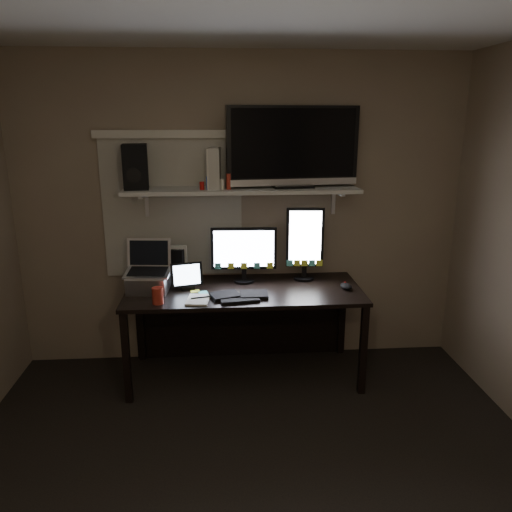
{
  "coord_description": "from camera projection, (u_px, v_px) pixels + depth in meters",
  "views": [
    {
      "loc": [
        -0.17,
        -2.19,
        2.01
      ],
      "look_at": [
        0.08,
        1.25,
        1.04
      ],
      "focal_mm": 35.0,
      "sensor_mm": 36.0,
      "label": 1
    }
  ],
  "objects": [
    {
      "name": "floor",
      "position": [
        258.0,
        507.0,
        2.66
      ],
      "size": [
        3.6,
        3.6,
        0.0
      ],
      "primitive_type": "plane",
      "color": "black",
      "rests_on": "ground"
    },
    {
      "name": "back_wall",
      "position": [
        241.0,
        213.0,
        4.05
      ],
      "size": [
        3.6,
        0.0,
        3.6
      ],
      "primitive_type": "plane",
      "rotation": [
        1.57,
        0.0,
        0.0
      ],
      "color": "#726152",
      "rests_on": "floor"
    },
    {
      "name": "window_blinds",
      "position": [
        173.0,
        209.0,
        3.99
      ],
      "size": [
        1.1,
        0.02,
        1.1
      ],
      "primitive_type": "cube",
      "color": "#BCB9A8",
      "rests_on": "back_wall"
    },
    {
      "name": "desk",
      "position": [
        243.0,
        305.0,
        4.0
      ],
      "size": [
        1.8,
        0.75,
        0.73
      ],
      "color": "black",
      "rests_on": "floor"
    },
    {
      "name": "wall_shelf",
      "position": [
        242.0,
        190.0,
        3.83
      ],
      "size": [
        1.8,
        0.35,
        0.03
      ],
      "primitive_type": "cube",
      "color": "#BABBB5",
      "rests_on": "back_wall"
    },
    {
      "name": "monitor_landscape",
      "position": [
        244.0,
        254.0,
        3.94
      ],
      "size": [
        0.52,
        0.07,
        0.45
      ],
      "primitive_type": "cube",
      "rotation": [
        0.0,
        0.0,
        -0.04
      ],
      "color": "black",
      "rests_on": "desk"
    },
    {
      "name": "monitor_portrait",
      "position": [
        305.0,
        243.0,
        3.99
      ],
      "size": [
        0.3,
        0.08,
        0.6
      ],
      "primitive_type": "cube",
      "rotation": [
        0.0,
        0.0,
        -0.08
      ],
      "color": "black",
      "rests_on": "desk"
    },
    {
      "name": "keyboard",
      "position": [
        240.0,
        295.0,
        3.66
      ],
      "size": [
        0.45,
        0.23,
        0.03
      ],
      "primitive_type": "cube",
      "rotation": [
        0.0,
        0.0,
        0.16
      ],
      "color": "black",
      "rests_on": "desk"
    },
    {
      "name": "mouse",
      "position": [
        346.0,
        286.0,
        3.83
      ],
      "size": [
        0.11,
        0.14,
        0.04
      ],
      "primitive_type": "ellipsoid",
      "rotation": [
        0.0,
        0.0,
        0.27
      ],
      "color": "black",
      "rests_on": "desk"
    },
    {
      "name": "notepad",
      "position": [
        198.0,
        300.0,
        3.59
      ],
      "size": [
        0.18,
        0.24,
        0.01
      ],
      "primitive_type": "cube",
      "rotation": [
        0.0,
        0.0,
        -0.11
      ],
      "color": "silver",
      "rests_on": "desk"
    },
    {
      "name": "tablet",
      "position": [
        187.0,
        276.0,
        3.81
      ],
      "size": [
        0.26,
        0.16,
        0.21
      ],
      "primitive_type": "cube",
      "rotation": [
        0.0,
        0.0,
        0.25
      ],
      "color": "black",
      "rests_on": "desk"
    },
    {
      "name": "file_sorter",
      "position": [
        171.0,
        264.0,
        3.98
      ],
      "size": [
        0.25,
        0.16,
        0.29
      ],
      "primitive_type": "cube",
      "rotation": [
        0.0,
        0.0,
        -0.27
      ],
      "color": "black",
      "rests_on": "desk"
    },
    {
      "name": "laptop",
      "position": [
        148.0,
        268.0,
        3.73
      ],
      "size": [
        0.36,
        0.3,
        0.38
      ],
      "primitive_type": "cube",
      "rotation": [
        0.0,
        0.0,
        -0.1
      ],
      "color": "silver",
      "rests_on": "desk"
    },
    {
      "name": "cup",
      "position": [
        158.0,
        296.0,
        3.52
      ],
      "size": [
        0.09,
        0.09,
        0.12
      ],
      "primitive_type": "cylinder",
      "rotation": [
        0.0,
        0.0,
        -0.07
      ],
      "color": "maroon",
      "rests_on": "desk"
    },
    {
      "name": "sticky_notes",
      "position": [
        206.0,
        293.0,
        3.75
      ],
      "size": [
        0.3,
        0.22,
        0.0
      ],
      "primitive_type": null,
      "rotation": [
        0.0,
        0.0,
        0.0
      ],
      "color": "#F3FF45",
      "rests_on": "desk"
    },
    {
      "name": "tv",
      "position": [
        293.0,
        147.0,
        3.78
      ],
      "size": [
        1.03,
        0.3,
        0.61
      ],
      "primitive_type": "cube",
      "rotation": [
        0.0,
        0.0,
        0.11
      ],
      "color": "black",
      "rests_on": "wall_shelf"
    },
    {
      "name": "game_console",
      "position": [
        214.0,
        168.0,
        3.79
      ],
      "size": [
        0.11,
        0.26,
        0.3
      ],
      "primitive_type": "cube",
      "rotation": [
        0.0,
        0.0,
        -0.11
      ],
      "color": "beige",
      "rests_on": "wall_shelf"
    },
    {
      "name": "speaker",
      "position": [
        135.0,
        167.0,
        3.74
      ],
      "size": [
        0.21,
        0.24,
        0.33
      ],
      "primitive_type": "cube",
      "rotation": [
        0.0,
        0.0,
        0.12
      ],
      "color": "black",
      "rests_on": "wall_shelf"
    },
    {
      "name": "bottles",
      "position": [
        215.0,
        180.0,
        3.72
      ],
      "size": [
        0.22,
        0.07,
        0.14
      ],
      "primitive_type": null,
      "rotation": [
        0.0,
        0.0,
        -0.08
      ],
      "color": "#A50F0C",
      "rests_on": "wall_shelf"
    }
  ]
}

